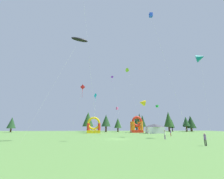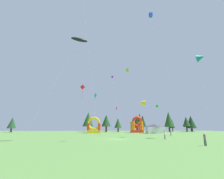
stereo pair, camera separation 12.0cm
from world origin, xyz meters
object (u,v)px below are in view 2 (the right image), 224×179
Objects in this scene: kite_lime_delta at (128,70)px; kite_green_box at (157,106)px; person_near_camera at (171,132)px; kite_black_parafoil at (79,40)px; kite_cyan_diamond at (96,96)px; inflatable_orange_dome at (137,126)px; kite_pink_box at (117,108)px; kite_purple_diamond at (113,78)px; kite_yellow_delta at (142,103)px; inflatable_red_slide at (94,127)px; kite_red_diamond at (82,88)px; kite_blue_box at (151,16)px; kite_teal_delta at (200,57)px; person_midfield at (165,134)px; person_far_side at (205,138)px; festival_tent at (155,129)px.

kite_green_box is (10.02, -3.86, -15.46)m from kite_lime_delta.
kite_green_box reaches higher than person_near_camera.
kite_black_parafoil is 13.32m from kite_cyan_diamond.
kite_cyan_diamond is at bearing -137.07° from kite_green_box.
kite_green_box is at bearing -56.87° from inflatable_orange_dome.
kite_pink_box is at bearing -115.99° from kite_lime_delta.
kite_pink_box is (0.49, -14.48, -14.43)m from kite_purple_diamond.
kite_cyan_diamond is at bearing -171.94° from kite_yellow_delta.
kite_yellow_delta reaches higher than kite_pink_box.
inflatable_red_slide is at bearing -131.38° from person_near_camera.
kite_pink_box is 0.73× the size of kite_red_diamond.
kite_blue_box is at bearing -96.88° from inflatable_orange_dome.
kite_teal_delta is 0.78× the size of kite_blue_box.
kite_blue_box is 14.36× the size of person_midfield.
person_midfield is at bearing 110.64° from person_far_side.
kite_green_box is at bearing 70.29° from kite_blue_box.
kite_purple_diamond is 3.78× the size of festival_tent.
kite_yellow_delta is at bearing 118.17° from person_far_side.
person_far_side is 0.96× the size of person_midfield.
kite_lime_delta reaches higher than kite_blue_box.
kite_red_diamond is at bearing -120.74° from inflatable_orange_dome.
kite_teal_delta is 1.71× the size of kite_red_diamond.
kite_pink_box is 25.21m from kite_black_parafoil.
kite_blue_box is (14.76, -1.79, 5.05)m from kite_black_parafoil.
inflatable_red_slide is at bearing 93.36° from kite_cyan_diamond.
kite_blue_box reaches higher than kite_pink_box.
festival_tent is at bearing 98.52° from kite_teal_delta.
kite_black_parafoil is 32.95m from person_near_camera.
festival_tent is (-3.84, 25.62, -17.14)m from kite_teal_delta.
kite_pink_box is at bearing -59.12° from inflatable_red_slide.
inflatable_red_slide is at bearing -165.30° from inflatable_orange_dome.
kite_red_diamond is at bearing -134.62° from festival_tent.
kite_blue_box is 3.80× the size of inflatable_orange_dome.
inflatable_orange_dome is at bearing 105.08° from kite_teal_delta.
kite_pink_box reaches higher than person_midfield.
person_near_camera is at bearing 136.75° from person_midfield.
inflatable_red_slide is (-13.13, 23.69, -6.26)m from kite_yellow_delta.
kite_purple_diamond is at bearing 77.82° from kite_cyan_diamond.
kite_purple_diamond is 21.67m from inflatable_red_slide.
kite_black_parafoil is 15.71m from kite_blue_box.
kite_purple_diamond is 2.52× the size of kite_yellow_delta.
person_midfield is at bearing -174.53° from kite_teal_delta.
person_far_side is (-6.55, -36.49, -8.89)m from kite_green_box.
kite_teal_delta is 3.23× the size of festival_tent.
kite_purple_diamond reaches higher than person_midfield.
kite_green_box is at bearing 47.96° from kite_black_parafoil.
person_midfield reaches higher than person_far_side.
kite_red_diamond is at bearing 153.75° from kite_blue_box.
kite_pink_box is at bearing 116.62° from kite_yellow_delta.
kite_pink_box reaches higher than inflatable_red_slide.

